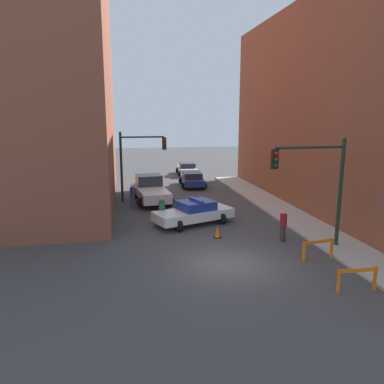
{
  "coord_description": "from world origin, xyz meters",
  "views": [
    {
      "loc": [
        -4.28,
        -14.86,
        6.38
      ],
      "look_at": [
        0.07,
        8.53,
        1.47
      ],
      "focal_mm": 35.0,
      "sensor_mm": 36.0,
      "label": 1
    }
  ],
  "objects": [
    {
      "name": "parked_car_mid",
      "position": [
        2.56,
        24.75,
        0.67
      ],
      "size": [
        2.42,
        4.38,
        1.31
      ],
      "rotation": [
        0.0,
        0.0,
        -0.05
      ],
      "color": "silver",
      "rests_on": "ground_plane"
    },
    {
      "name": "sidewalk_right",
      "position": [
        6.2,
        0.0,
        0.06
      ],
      "size": [
        2.4,
        44.0,
        0.12
      ],
      "color": "#B2ADA3",
      "rests_on": "ground_plane"
    },
    {
      "name": "ground_plane",
      "position": [
        0.0,
        0.0,
        0.0
      ],
      "size": [
        120.0,
        120.0,
        0.0
      ],
      "primitive_type": "plane",
      "color": "#424244"
    },
    {
      "name": "pedestrian_corner",
      "position": [
        -3.7,
        10.92,
        0.86
      ],
      "size": [
        0.45,
        0.45,
        1.66
      ],
      "rotation": [
        0.0,
        0.0,
        3.45
      ],
      "color": "#474C66",
      "rests_on": "ground_plane"
    },
    {
      "name": "building_corner_left",
      "position": [
        -12.0,
        14.0,
        10.87
      ],
      "size": [
        14.0,
        20.0,
        21.74
      ],
      "color": "brown",
      "rests_on": "ground_plane"
    },
    {
      "name": "police_car",
      "position": [
        -0.23,
        6.22,
        0.72
      ],
      "size": [
        5.05,
        3.35,
        1.52
      ],
      "rotation": [
        0.0,
        0.0,
        1.92
      ],
      "color": "white",
      "rests_on": "ground_plane"
    },
    {
      "name": "barrier_mid",
      "position": [
        4.0,
        -3.42,
        0.62
      ],
      "size": [
        1.6,
        0.22,
        0.9
      ],
      "rotation": [
        0.0,
        0.0,
        -0.04
      ],
      "color": "orange",
      "rests_on": "ground_plane"
    },
    {
      "name": "traffic_light_near",
      "position": [
        4.73,
        1.05,
        3.53
      ],
      "size": [
        3.64,
        0.35,
        5.2
      ],
      "color": "black",
      "rests_on": "sidewalk_right"
    },
    {
      "name": "pedestrian_sidewalk",
      "position": [
        3.68,
        2.38,
        0.86
      ],
      "size": [
        0.38,
        0.38,
        1.66
      ],
      "rotation": [
        0.0,
        0.0,
        4.78
      ],
      "color": "#382D23",
      "rests_on": "ground_plane"
    },
    {
      "name": "pedestrian_crossing",
      "position": [
        -2.11,
        6.54,
        0.86
      ],
      "size": [
        0.5,
        0.5,
        1.66
      ],
      "rotation": [
        0.0,
        0.0,
        2.51
      ],
      "color": "black",
      "rests_on": "ground_plane"
    },
    {
      "name": "white_truck",
      "position": [
        -2.3,
        12.66,
        0.91
      ],
      "size": [
        2.97,
        5.57,
        1.9
      ],
      "rotation": [
        0.0,
        0.0,
        0.1
      ],
      "color": "silver",
      "rests_on": "ground_plane"
    },
    {
      "name": "barrier_back",
      "position": [
        4.2,
        -0.25,
        0.62
      ],
      "size": [
        1.6,
        0.32,
        0.9
      ],
      "rotation": [
        0.0,
        0.0,
        0.11
      ],
      "color": "orange",
      "rests_on": "ground_plane"
    },
    {
      "name": "parked_car_near",
      "position": [
        1.87,
        17.96,
        0.67
      ],
      "size": [
        2.45,
        4.4,
        1.31
      ],
      "rotation": [
        0.0,
        0.0,
        -0.06
      ],
      "color": "navy",
      "rests_on": "ground_plane"
    },
    {
      "name": "traffic_light_far",
      "position": [
        -3.3,
        12.97,
        3.4
      ],
      "size": [
        3.44,
        0.35,
        5.2
      ],
      "color": "black",
      "rests_on": "ground_plane"
    },
    {
      "name": "traffic_cone",
      "position": [
        0.52,
        3.53,
        0.32
      ],
      "size": [
        0.36,
        0.36,
        0.66
      ],
      "color": "black",
      "rests_on": "ground_plane"
    }
  ]
}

